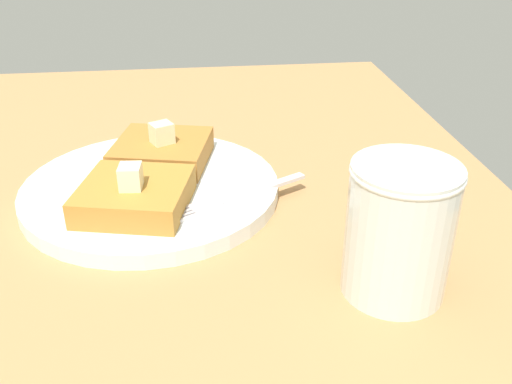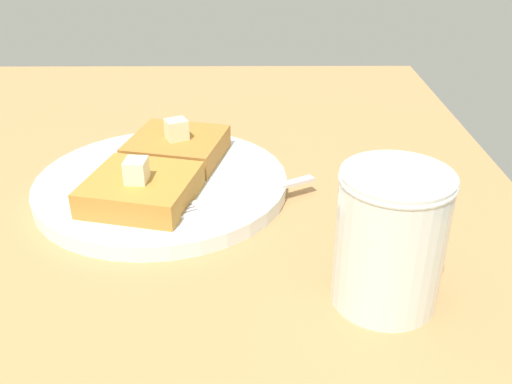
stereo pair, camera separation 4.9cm
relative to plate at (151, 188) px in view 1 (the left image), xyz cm
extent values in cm
cube|color=#B1804E|center=(1.97, -11.03, -2.15)|extent=(95.64, 95.64, 2.54)
cylinder|color=white|center=(0.00, 0.00, -0.12)|extent=(25.48, 25.48, 1.51)
torus|color=navy|center=(0.00, 0.00, 0.23)|extent=(25.48, 25.48, 0.80)
cube|color=#B27430|center=(-4.80, 1.12, 1.86)|extent=(11.19, 11.34, 2.46)
cube|color=#B67D31|center=(4.80, -1.12, 1.86)|extent=(11.19, 11.34, 2.46)
cube|color=beige|center=(-4.30, 1.27, 4.16)|extent=(2.67, 2.77, 2.14)
cube|color=#F7EEC3|center=(5.53, -1.22, 4.16)|extent=(2.28, 2.09, 2.14)
cube|color=silver|center=(2.85, 10.90, 0.81)|extent=(5.54, 9.23, 0.36)
cube|color=silver|center=(5.88, 5.27, 0.81)|extent=(3.27, 3.51, 0.36)
cube|color=silver|center=(8.03, 3.02, 0.81)|extent=(1.80, 2.97, 0.36)
cube|color=silver|center=(7.55, 2.76, 0.81)|extent=(1.80, 2.97, 0.36)
cube|color=silver|center=(7.07, 2.50, 0.81)|extent=(1.80, 2.97, 0.36)
cube|color=silver|center=(6.58, 2.24, 0.81)|extent=(1.80, 2.97, 0.36)
cylinder|color=#481F07|center=(17.35, 19.15, 2.85)|extent=(7.27, 7.27, 7.47)
cylinder|color=silver|center=(17.35, 19.15, 4.40)|extent=(7.90, 7.90, 10.56)
torus|color=silver|center=(17.35, 19.15, 9.23)|extent=(8.09, 8.09, 0.50)
camera|label=1|loc=(51.43, 4.45, 26.83)|focal=40.00mm
camera|label=2|loc=(51.74, 9.32, 26.83)|focal=40.00mm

